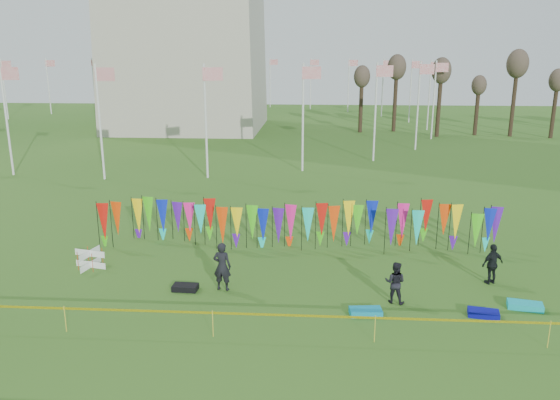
# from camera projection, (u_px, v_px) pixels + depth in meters

# --- Properties ---
(ground) EXTENTS (160.00, 160.00, 0.00)m
(ground) POSITION_uv_depth(u_px,v_px,m) (284.00, 314.00, 18.69)
(ground) COLOR #2D5919
(ground) RESTS_ON ground
(flagpole_ring) EXTENTS (57.40, 56.16, 8.00)m
(flagpole_ring) POSITION_uv_depth(u_px,v_px,m) (190.00, 94.00, 64.80)
(flagpole_ring) COLOR silver
(flagpole_ring) RESTS_ON ground
(banner_row) EXTENTS (18.64, 0.64, 2.07)m
(banner_row) POSITION_uv_depth(u_px,v_px,m) (299.00, 222.00, 24.96)
(banner_row) COLOR black
(banner_row) RESTS_ON ground
(caution_tape_near) EXTENTS (26.00, 0.02, 0.90)m
(caution_tape_near) POSITION_uv_depth(u_px,v_px,m) (274.00, 316.00, 16.90)
(caution_tape_near) COLOR #E7DC04
(caution_tape_near) RESTS_ON ground
(box_kite) EXTENTS (0.72, 0.72, 0.80)m
(box_kite) POSITION_uv_depth(u_px,v_px,m) (90.00, 259.00, 22.65)
(box_kite) COLOR red
(box_kite) RESTS_ON ground
(person_left) EXTENTS (0.75, 0.59, 1.88)m
(person_left) POSITION_uv_depth(u_px,v_px,m) (222.00, 266.00, 20.41)
(person_left) COLOR black
(person_left) RESTS_ON ground
(person_mid) EXTENTS (0.85, 0.67, 1.53)m
(person_mid) POSITION_uv_depth(u_px,v_px,m) (395.00, 282.00, 19.42)
(person_mid) COLOR black
(person_mid) RESTS_ON ground
(person_right) EXTENTS (1.08, 0.88, 1.61)m
(person_right) POSITION_uv_depth(u_px,v_px,m) (492.00, 264.00, 21.02)
(person_right) COLOR black
(person_right) RESTS_ON ground
(kite_bag_turquoise) EXTENTS (1.14, 0.65, 0.22)m
(kite_bag_turquoise) POSITION_uv_depth(u_px,v_px,m) (366.00, 312.00, 18.64)
(kite_bag_turquoise) COLOR #0C8EB5
(kite_bag_turquoise) RESTS_ON ground
(kite_bag_blue) EXTENTS (1.09, 0.71, 0.21)m
(kite_bag_blue) POSITION_uv_depth(u_px,v_px,m) (483.00, 313.00, 18.54)
(kite_bag_blue) COLOR #090B96
(kite_bag_blue) RESTS_ON ground
(kite_bag_black) EXTENTS (0.96, 0.59, 0.22)m
(kite_bag_black) POSITION_uv_depth(u_px,v_px,m) (185.00, 287.00, 20.59)
(kite_bag_black) COLOR black
(kite_bag_black) RESTS_ON ground
(kite_bag_teal) EXTENTS (1.26, 0.80, 0.22)m
(kite_bag_teal) POSITION_uv_depth(u_px,v_px,m) (525.00, 306.00, 19.10)
(kite_bag_teal) COLOR #0EB7C5
(kite_bag_teal) RESTS_ON ground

